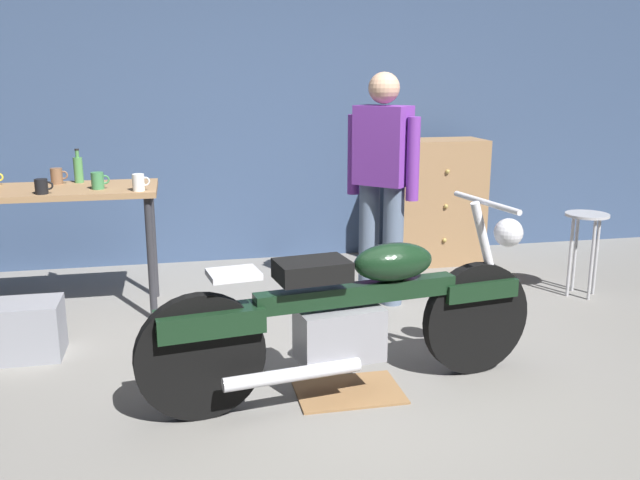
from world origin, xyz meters
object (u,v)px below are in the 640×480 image
(person_standing, at_px, (382,178))
(mug_green_speckled, at_px, (98,181))
(motorcycle, at_px, (352,313))
(mug_white_ceramic, at_px, (139,182))
(bottle, at_px, (78,169))
(storage_bin, at_px, (24,330))
(wooden_dresser, at_px, (436,202))
(mug_brown_stoneware, at_px, (57,176))
(shop_stool, at_px, (586,232))
(mug_black_matte, at_px, (42,186))

(person_standing, bearing_deg, mug_green_speckled, 42.91)
(motorcycle, xyz_separation_m, person_standing, (0.59, 1.42, 0.48))
(mug_green_speckled, distance_m, mug_white_ceramic, 0.30)
(mug_green_speckled, relative_size, bottle, 0.50)
(storage_bin, xyz_separation_m, mug_white_ceramic, (0.69, 0.51, 0.79))
(mug_green_speckled, bearing_deg, person_standing, -2.79)
(mug_white_ceramic, bearing_deg, wooden_dresser, 21.97)
(wooden_dresser, relative_size, mug_brown_stoneware, 9.33)
(storage_bin, height_order, mug_brown_stoneware, mug_brown_stoneware)
(shop_stool, distance_m, mug_brown_stoneware, 3.89)
(mug_green_speckled, bearing_deg, storage_bin, -122.97)
(wooden_dresser, bearing_deg, mug_black_matte, -162.07)
(motorcycle, distance_m, mug_white_ceramic, 1.84)
(mug_white_ceramic, relative_size, bottle, 0.48)
(motorcycle, xyz_separation_m, mug_brown_stoneware, (-1.68, 1.80, 0.51))
(mug_green_speckled, bearing_deg, bottle, 116.75)
(mug_black_matte, bearing_deg, motorcycle, -38.94)
(person_standing, bearing_deg, motorcycle, 113.18)
(motorcycle, xyz_separation_m, mug_white_ceramic, (-1.10, 1.38, 0.51))
(person_standing, xyz_separation_m, mug_white_ceramic, (-1.69, -0.04, 0.03))
(mug_green_speckled, bearing_deg, mug_black_matte, -158.79)
(person_standing, relative_size, mug_green_speckled, 13.88)
(person_standing, relative_size, mug_white_ceramic, 14.40)
(shop_stool, height_order, mug_white_ceramic, mug_white_ceramic)
(storage_bin, xyz_separation_m, bottle, (0.26, 0.97, 0.83))
(motorcycle, bearing_deg, bottle, 121.70)
(motorcycle, bearing_deg, mug_brown_stoneware, 124.73)
(mug_green_speckled, bearing_deg, shop_stool, -4.58)
(mug_green_speckled, bearing_deg, mug_brown_stoneware, 136.41)
(mug_black_matte, height_order, mug_white_ceramic, mug_white_ceramic)
(shop_stool, xyz_separation_m, mug_white_ceramic, (-3.24, 0.15, 0.46))
(motorcycle, xyz_separation_m, storage_bin, (-1.79, 0.87, -0.28))
(person_standing, relative_size, storage_bin, 3.80)
(shop_stool, bearing_deg, mug_green_speckled, 175.42)
(shop_stool, distance_m, mug_green_speckled, 3.55)
(mug_brown_stoneware, bearing_deg, mug_green_speckled, -43.59)
(storage_bin, xyz_separation_m, mug_black_matte, (0.08, 0.52, 0.78))
(storage_bin, distance_m, mug_black_matte, 0.94)
(storage_bin, bearing_deg, mug_white_ceramic, 36.60)
(motorcycle, xyz_separation_m, bottle, (-1.54, 1.84, 0.55))
(wooden_dresser, bearing_deg, storage_bin, -154.50)
(storage_bin, height_order, mug_green_speckled, mug_green_speckled)
(person_standing, xyz_separation_m, bottle, (-2.13, 0.42, 0.07))
(shop_stool, xyz_separation_m, wooden_dresser, (-0.74, 1.16, 0.05))
(storage_bin, bearing_deg, person_standing, 13.01)
(person_standing, bearing_deg, shop_stool, -141.13)
(bottle, bearing_deg, mug_brown_stoneware, -166.97)
(mug_black_matte, bearing_deg, mug_white_ceramic, -0.30)
(mug_white_ceramic, bearing_deg, mug_green_speckled, 153.87)
(person_standing, distance_m, storage_bin, 2.56)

